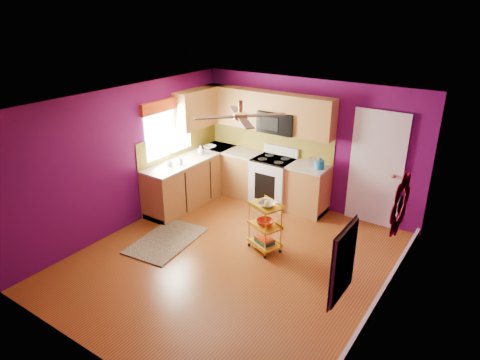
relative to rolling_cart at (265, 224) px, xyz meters
The scene contains 17 objects.
ground 0.76m from the rolling_cart, 113.44° to the right, with size 5.00×5.00×0.00m, color brown.
room_envelope 1.31m from the rolling_cart, 111.06° to the right, with size 4.54×5.04×2.52m.
lower_cabinets 2.03m from the rolling_cart, 141.49° to the left, with size 2.81×2.31×0.94m.
electric_range 1.80m from the rolling_cart, 116.03° to the left, with size 0.76×0.66×1.13m.
upper_cabinetry 2.57m from the rolling_cart, 132.50° to the left, with size 2.80×2.30×1.26m.
left_window 2.81m from the rolling_cart, 168.60° to the left, with size 0.08×1.35×1.08m.
panel_door 2.28m from the rolling_cart, 59.86° to the left, with size 0.95×0.11×2.15m.
right_wall_art 2.39m from the rolling_cart, 24.19° to the right, with size 0.04×2.74×1.04m.
ceiling_fan 1.87m from the rolling_cart, 124.15° to the right, with size 1.01×1.01×0.26m.
shag_rug 1.74m from the rolling_cart, 154.94° to the right, with size 0.84×1.37×0.02m, color black.
rolling_cart is the anchor object (origin of this frame).
teal_kettle 1.74m from the rolling_cart, 84.59° to the left, with size 0.18×0.18×0.21m.
toaster 1.75m from the rolling_cart, 87.77° to the left, with size 0.22×0.15×0.18m, color beige.
soap_bottle_a 2.22m from the rolling_cart, behind, with size 0.08×0.08×0.18m, color #EA3F72.
soap_bottle_b 2.46m from the rolling_cart, 154.04° to the left, with size 0.14×0.14×0.17m, color white.
counter_dish 2.69m from the rolling_cart, 147.38° to the left, with size 0.26×0.26×0.06m, color white.
counter_cup 2.26m from the rolling_cart, behind, with size 0.13×0.13×0.10m, color white.
Camera 1 is at (3.31, -4.69, 3.76)m, focal length 32.00 mm.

